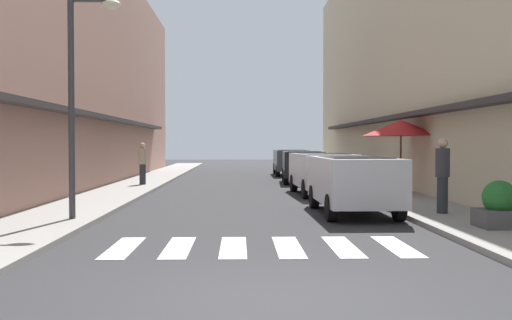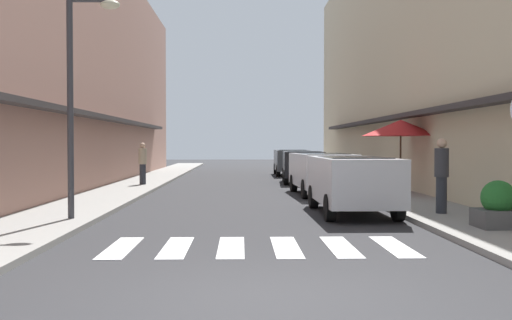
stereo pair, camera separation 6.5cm
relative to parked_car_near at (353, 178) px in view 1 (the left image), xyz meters
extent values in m
plane|color=#2B2B2D|center=(-2.53, 8.25, -0.92)|extent=(91.44, 91.44, 0.00)
cube|color=gray|center=(-7.21, 8.25, -0.86)|extent=(2.22, 58.19, 0.12)
cube|color=gray|center=(2.16, 8.25, -0.86)|extent=(2.22, 58.19, 0.12)
cube|color=#A87A6B|center=(-10.82, 9.33, 4.18)|extent=(5.00, 39.41, 10.20)
cube|color=#332D2D|center=(-8.07, 9.33, 1.88)|extent=(0.50, 27.59, 0.16)
cube|color=beige|center=(5.77, 9.33, 4.97)|extent=(5.00, 39.41, 11.79)
cube|color=#332D2D|center=(3.02, 9.33, 1.88)|extent=(0.50, 27.59, 0.16)
cube|color=silver|center=(-4.90, -4.84, -0.92)|extent=(0.45, 2.20, 0.01)
cube|color=silver|center=(-3.95, -4.84, -0.92)|extent=(0.45, 2.20, 0.01)
cube|color=silver|center=(-3.00, -4.84, -0.92)|extent=(0.45, 2.20, 0.01)
cube|color=silver|center=(-2.05, -4.84, -0.92)|extent=(0.45, 2.20, 0.01)
cube|color=silver|center=(-1.10, -4.84, -0.92)|extent=(0.45, 2.20, 0.01)
cube|color=silver|center=(-0.15, -4.84, -0.92)|extent=(0.45, 2.20, 0.01)
cube|color=silver|center=(0.00, 0.04, -0.04)|extent=(1.80, 4.41, 1.13)
cube|color=black|center=(0.00, -0.18, 0.27)|extent=(1.50, 2.47, 0.56)
cylinder|color=black|center=(-0.81, 1.48, -0.60)|extent=(0.23, 0.64, 0.64)
cylinder|color=black|center=(0.78, 1.50, -0.60)|extent=(0.23, 0.64, 0.64)
cylinder|color=black|center=(-0.78, -1.42, -0.60)|extent=(0.23, 0.64, 0.64)
cylinder|color=black|center=(0.81, -1.40, -0.60)|extent=(0.23, 0.64, 0.64)
cube|color=silver|center=(0.00, 5.82, -0.04)|extent=(1.95, 4.51, 1.13)
cube|color=black|center=(0.00, 5.60, 0.27)|extent=(1.58, 2.55, 0.56)
cylinder|color=black|center=(-0.86, 7.25, -0.60)|extent=(0.25, 0.65, 0.64)
cylinder|color=black|center=(0.73, 7.32, -0.60)|extent=(0.25, 0.65, 0.64)
cylinder|color=black|center=(-0.73, 4.32, -0.60)|extent=(0.25, 0.65, 0.64)
cylinder|color=black|center=(0.86, 4.40, -0.60)|extent=(0.25, 0.65, 0.64)
cube|color=black|center=(0.00, 12.29, -0.04)|extent=(1.94, 4.10, 1.13)
cube|color=black|center=(0.00, 12.09, 0.27)|extent=(1.58, 2.32, 0.56)
cylinder|color=black|center=(-0.73, 13.65, -0.60)|extent=(0.25, 0.65, 0.64)
cylinder|color=black|center=(0.86, 13.57, -0.60)|extent=(0.25, 0.65, 0.64)
cylinder|color=black|center=(-0.86, 11.00, -0.60)|extent=(0.25, 0.65, 0.64)
cylinder|color=black|center=(0.73, 10.93, -0.60)|extent=(0.25, 0.65, 0.64)
cube|color=#4C5156|center=(0.00, 18.85, -0.04)|extent=(1.80, 4.48, 1.13)
cube|color=black|center=(0.00, 18.63, 0.27)|extent=(1.50, 2.51, 0.56)
cylinder|color=black|center=(-0.78, 20.33, -0.60)|extent=(0.23, 0.64, 0.64)
cylinder|color=black|center=(0.81, 20.32, -0.60)|extent=(0.23, 0.64, 0.64)
cylinder|color=black|center=(-0.81, 17.39, -0.60)|extent=(0.23, 0.64, 0.64)
cylinder|color=black|center=(0.78, 17.37, -0.60)|extent=(0.23, 0.64, 0.64)
cylinder|color=#38383D|center=(-6.65, -1.63, 1.72)|extent=(0.14, 0.14, 5.04)
cylinder|color=#38383D|center=(-6.20, -1.63, 4.09)|extent=(0.90, 0.10, 0.10)
ellipsoid|color=beige|center=(-5.75, -1.63, 3.99)|extent=(0.44, 0.28, 0.20)
cylinder|color=#262626|center=(2.60, 5.09, -0.77)|extent=(0.48, 0.48, 0.06)
cylinder|color=#4C3823|center=(2.60, 5.09, 0.31)|extent=(0.06, 0.06, 2.22)
cone|color=red|center=(2.60, 5.09, 1.42)|extent=(2.64, 2.64, 0.55)
cube|color=#4C4C4C|center=(2.32, -3.34, -0.62)|extent=(0.85, 0.85, 0.36)
sphere|color=#236628|center=(2.32, -3.34, -0.20)|extent=(0.69, 0.69, 0.69)
cylinder|color=#282B33|center=(2.01, -0.84, -0.36)|extent=(0.26, 0.26, 0.88)
cylinder|color=#333338|center=(2.01, -0.84, 0.42)|extent=(0.34, 0.34, 0.70)
sphere|color=tan|center=(2.01, -0.84, 0.89)|extent=(0.24, 0.24, 0.24)
cylinder|color=#282B33|center=(-6.91, 9.77, -0.38)|extent=(0.26, 0.26, 0.84)
cylinder|color=tan|center=(-6.91, 9.77, 0.36)|extent=(0.34, 0.34, 0.66)
sphere|color=tan|center=(-6.91, 9.77, 0.81)|extent=(0.23, 0.23, 0.23)
camera|label=1|loc=(-2.89, -15.22, 0.87)|focal=42.23mm
camera|label=2|loc=(-2.83, -15.22, 0.87)|focal=42.23mm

